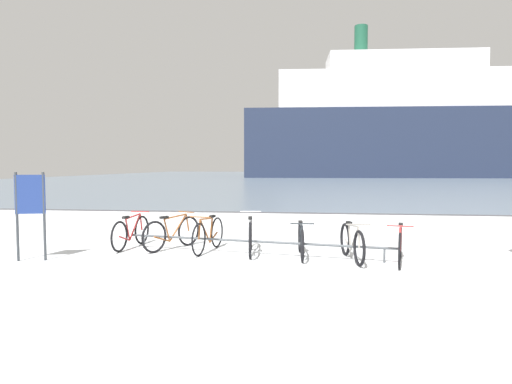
{
  "coord_description": "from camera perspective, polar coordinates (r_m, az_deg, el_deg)",
  "views": [
    {
      "loc": [
        1.42,
        -7.07,
        1.85
      ],
      "look_at": [
        -0.03,
        4.61,
        1.13
      ],
      "focal_mm": 31.06,
      "sensor_mm": 36.0,
      "label": 1
    }
  ],
  "objects": [
    {
      "name": "bicycle_0",
      "position": [
        10.3,
        -15.77,
        -4.99
      ],
      "size": [
        0.46,
        1.67,
        0.78
      ],
      "color": "black",
      "rests_on": "ground"
    },
    {
      "name": "bicycle_1",
      "position": [
        9.94,
        -10.72,
        -5.19
      ],
      "size": [
        0.85,
        1.55,
        0.8
      ],
      "color": "black",
      "rests_on": "ground"
    },
    {
      "name": "info_sign",
      "position": [
        9.55,
        -27.07,
        -1.15
      ],
      "size": [
        0.54,
        0.18,
        1.71
      ],
      "color": "#33383D",
      "rests_on": "ground"
    },
    {
      "name": "bicycle_4",
      "position": [
        9.02,
        5.81,
        -6.2
      ],
      "size": [
        0.46,
        1.64,
        0.74
      ],
      "color": "black",
      "rests_on": "ground"
    },
    {
      "name": "bicycle_6",
      "position": [
        8.84,
        18.08,
        -6.44
      ],
      "size": [
        0.51,
        1.65,
        0.77
      ],
      "color": "black",
      "rests_on": "ground"
    },
    {
      "name": "ferry_ship",
      "position": [
        73.2,
        18.82,
        7.96
      ],
      "size": [
        51.0,
        14.15,
        23.34
      ],
      "color": "#232D47",
      "rests_on": "ground"
    },
    {
      "name": "bicycle_5",
      "position": [
        8.82,
        12.24,
        -6.39
      ],
      "size": [
        0.48,
        1.65,
        0.77
      ],
      "color": "black",
      "rests_on": "ground"
    },
    {
      "name": "ground",
      "position": [
        61.02,
        5.76,
        1.67
      ],
      "size": [
        80.0,
        132.0,
        0.08
      ],
      "color": "silver"
    },
    {
      "name": "bicycle_2",
      "position": [
        9.55,
        -6.16,
        -5.47
      ],
      "size": [
        0.46,
        1.68,
        0.8
      ],
      "color": "black",
      "rests_on": "ground"
    },
    {
      "name": "bike_rack",
      "position": [
        9.17,
        -0.23,
        -6.42
      ],
      "size": [
        5.66,
        1.02,
        0.31
      ],
      "color": "#4C5156",
      "rests_on": "ground"
    },
    {
      "name": "bicycle_3",
      "position": [
        9.32,
        -0.73,
        -5.58
      ],
      "size": [
        0.46,
        1.75,
        0.85
      ],
      "color": "black",
      "rests_on": "ground"
    }
  ]
}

